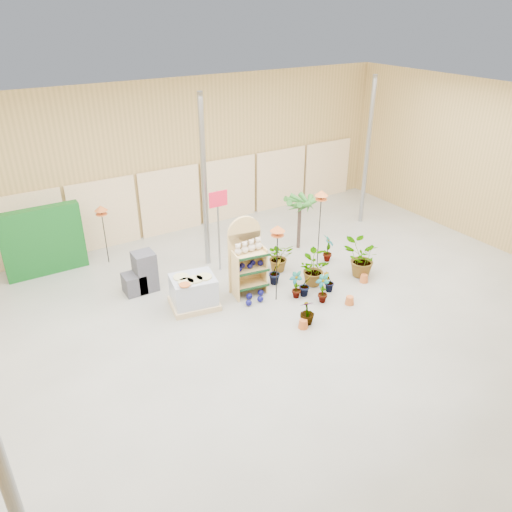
{
  "coord_description": "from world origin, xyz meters",
  "views": [
    {
      "loc": [
        -5.18,
        -7.4,
        6.38
      ],
      "look_at": [
        0.3,
        1.5,
        1.0
      ],
      "focal_mm": 35.0,
      "sensor_mm": 36.0,
      "label": 1
    }
  ],
  "objects_px": {
    "pallet_stack": "(194,292)",
    "bird_table_front": "(278,231)",
    "potted_plant_2": "(312,269)",
    "display_shelf": "(246,259)"
  },
  "relations": [
    {
      "from": "pallet_stack",
      "to": "bird_table_front",
      "type": "bearing_deg",
      "value": -13.0
    },
    {
      "from": "bird_table_front",
      "to": "potted_plant_2",
      "type": "distance_m",
      "value": 1.8
    },
    {
      "from": "display_shelf",
      "to": "potted_plant_2",
      "type": "bearing_deg",
      "value": -11.53
    },
    {
      "from": "bird_table_front",
      "to": "pallet_stack",
      "type": "bearing_deg",
      "value": 156.81
    },
    {
      "from": "pallet_stack",
      "to": "display_shelf",
      "type": "bearing_deg",
      "value": 8.13
    },
    {
      "from": "bird_table_front",
      "to": "potted_plant_2",
      "type": "height_order",
      "value": "bird_table_front"
    },
    {
      "from": "potted_plant_2",
      "to": "display_shelf",
      "type": "bearing_deg",
      "value": 159.93
    },
    {
      "from": "pallet_stack",
      "to": "potted_plant_2",
      "type": "height_order",
      "value": "potted_plant_2"
    },
    {
      "from": "display_shelf",
      "to": "pallet_stack",
      "type": "relative_size",
      "value": 1.6
    },
    {
      "from": "pallet_stack",
      "to": "potted_plant_2",
      "type": "bearing_deg",
      "value": -1.67
    }
  ]
}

